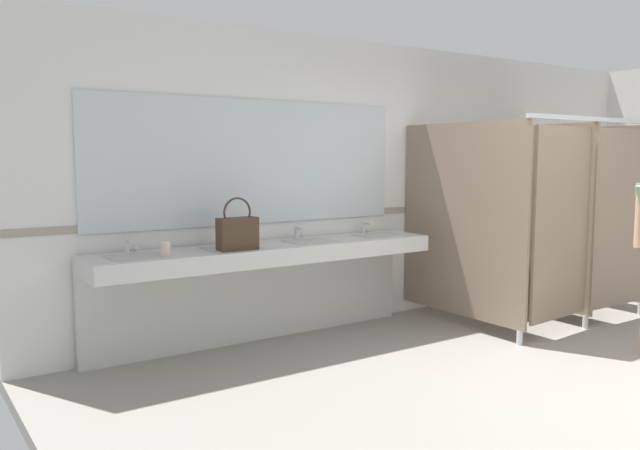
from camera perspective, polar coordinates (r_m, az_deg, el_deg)
The scene contains 9 objects.
ground_plane at distance 5.28m, azimuth 25.67°, elevation -12.55°, with size 7.54×5.45×0.10m, color gray.
wall_back at distance 6.61m, azimuth 7.28°, elevation 3.89°, with size 7.54×0.12×2.67m, color silver.
wall_back_tile_band at distance 6.58m, azimuth 7.61°, elevation 1.37°, with size 7.54×0.01×0.06m, color #9E937F.
vanity_counter at distance 5.44m, azimuth -4.86°, elevation -3.96°, with size 3.02×0.58×0.98m.
mirror_panel at distance 5.54m, azimuth -6.01°, elevation 5.58°, with size 2.92×0.02×1.05m, color silver.
bathroom_stalls at distance 6.63m, azimuth 19.24°, elevation 0.80°, with size 1.92×1.53×1.94m.
handbag at distance 5.01m, azimuth -7.34°, elevation -0.63°, with size 0.31×0.13×0.41m.
soap_dispenser at distance 5.30m, azimuth -8.80°, elevation -0.99°, with size 0.07×0.07×0.18m.
paper_cup at distance 4.80m, azimuth -13.55°, elevation -2.09°, with size 0.07×0.07×0.11m, color beige.
Camera 1 is at (-4.38, -2.47, 1.58)m, focal length 36.07 mm.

